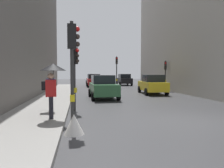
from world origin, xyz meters
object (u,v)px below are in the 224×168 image
at_px(traffic_light_mid_street, 165,70).
at_px(warning_sign_triangle, 74,124).
at_px(pedestrian_with_grey_backpack, 50,89).
at_px(car_silver_hatchback, 92,79).
at_px(car_dark_suv, 124,80).
at_px(car_yellow_taxi, 152,84).
at_px(pedestrian_with_umbrella, 52,75).
at_px(car_green_estate, 103,87).
at_px(car_red_sedan, 94,80).
at_px(traffic_light_near_right, 75,66).
at_px(traffic_light_far_median, 117,66).
at_px(traffic_light_near_left, 73,55).

xyz_separation_m(traffic_light_mid_street, warning_sign_triangle, (-9.20, -14.86, -1.90)).
bearing_deg(pedestrian_with_grey_backpack, car_silver_hatchback, 82.20).
height_order(traffic_light_mid_street, car_dark_suv, traffic_light_mid_street).
xyz_separation_m(car_yellow_taxi, pedestrian_with_umbrella, (-7.65, -10.22, 0.96)).
bearing_deg(car_green_estate, warning_sign_triangle, -101.74).
height_order(car_silver_hatchback, pedestrian_with_umbrella, pedestrian_with_umbrella).
bearing_deg(car_red_sedan, traffic_light_mid_street, -49.45).
relative_size(car_dark_suv, car_red_sedan, 1.00).
bearing_deg(car_dark_suv, car_yellow_taxi, -91.31).
xyz_separation_m(car_green_estate, car_silver_hatchback, (0.37, 19.82, 0.00)).
height_order(pedestrian_with_umbrella, pedestrian_with_grey_backpack, pedestrian_with_umbrella).
bearing_deg(pedestrian_with_umbrella, car_yellow_taxi, 53.20).
relative_size(car_yellow_taxi, pedestrian_with_grey_backpack, 2.43).
bearing_deg(traffic_light_near_right, car_silver_hatchback, 84.54).
distance_m(traffic_light_far_median, pedestrian_with_grey_backpack, 17.26).
relative_size(traffic_light_near_left, car_silver_hatchback, 0.87).
distance_m(traffic_light_near_left, warning_sign_triangle, 2.40).
height_order(car_yellow_taxi, car_silver_hatchback, same).
height_order(car_dark_suv, car_yellow_taxi, same).
distance_m(traffic_light_near_right, pedestrian_with_umbrella, 2.64).
height_order(traffic_light_near_right, traffic_light_mid_street, traffic_light_near_right).
xyz_separation_m(pedestrian_with_grey_backpack, warning_sign_triangle, (1.19, -3.50, -0.84)).
relative_size(traffic_light_far_median, pedestrian_with_grey_backpack, 2.25).
height_order(car_yellow_taxi, pedestrian_with_grey_backpack, pedestrian_with_grey_backpack).
xyz_separation_m(traffic_light_near_right, car_green_estate, (2.01, 5.12, -1.41)).
bearing_deg(car_dark_suv, car_red_sedan, -148.07).
relative_size(traffic_light_near_left, car_red_sedan, 0.88).
height_order(car_dark_suv, car_green_estate, same).
bearing_deg(car_silver_hatchback, traffic_light_mid_street, -64.48).
height_order(traffic_light_mid_street, car_yellow_taxi, traffic_light_mid_street).
relative_size(car_red_sedan, car_silver_hatchback, 0.99).
bearing_deg(pedestrian_with_umbrella, traffic_light_near_left, -50.07).
distance_m(traffic_light_mid_street, car_dark_suv, 11.58).
bearing_deg(traffic_light_mid_street, traffic_light_near_right, -131.21).
distance_m(traffic_light_near_left, car_red_sedan, 22.39).
height_order(traffic_light_mid_street, pedestrian_with_grey_backpack, traffic_light_mid_street).
distance_m(traffic_light_mid_street, pedestrian_with_grey_backpack, 15.43).
xyz_separation_m(car_yellow_taxi, warning_sign_triangle, (-6.79, -12.05, -0.55)).
distance_m(traffic_light_near_right, traffic_light_mid_street, 14.04).
distance_m(traffic_light_far_median, pedestrian_with_umbrella, 18.68).
bearing_deg(warning_sign_triangle, pedestrian_with_grey_backpack, 108.85).
height_order(car_green_estate, car_red_sedan, same).
bearing_deg(car_green_estate, traffic_light_near_right, -111.42).
bearing_deg(traffic_light_near_right, car_red_sedan, 83.28).
bearing_deg(traffic_light_mid_street, car_yellow_taxi, -130.49).
relative_size(traffic_light_near_left, pedestrian_with_grey_backpack, 2.10).
bearing_deg(car_red_sedan, car_dark_suv, 31.93).
height_order(car_yellow_taxi, pedestrian_with_umbrella, pedestrian_with_umbrella).
xyz_separation_m(car_green_estate, pedestrian_with_umbrella, (-2.81, -7.59, 0.96)).
bearing_deg(pedestrian_with_umbrella, car_red_sedan, 81.93).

